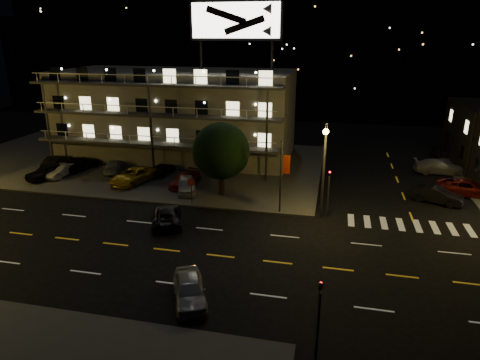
% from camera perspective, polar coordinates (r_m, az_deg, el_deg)
% --- Properties ---
extents(ground, '(140.00, 140.00, 0.00)m').
position_cam_1_polar(ground, '(30.77, -6.25, -9.65)').
color(ground, black).
rests_on(ground, ground).
extents(curb_nw, '(44.00, 24.00, 0.15)m').
position_cam_1_polar(curb_nw, '(53.05, -13.75, 2.43)').
color(curb_nw, '#3C3C39').
rests_on(curb_nw, ground).
extents(motel, '(28.00, 13.80, 18.10)m').
position_cam_1_polar(motel, '(53.72, -8.44, 8.75)').
color(motel, gray).
rests_on(motel, ground).
extents(hill_backdrop, '(120.00, 25.00, 24.00)m').
position_cam_1_polar(hill_backdrop, '(95.50, 3.73, 17.05)').
color(hill_backdrop, black).
rests_on(hill_backdrop, ground).
extents(streetlight_nc, '(0.44, 1.92, 8.00)m').
position_cam_1_polar(streetlight_nc, '(34.80, 11.15, 2.38)').
color(streetlight_nc, '#2D2D30').
rests_on(streetlight_nc, ground).
extents(signal_nw, '(0.20, 0.27, 4.60)m').
position_cam_1_polar(signal_nw, '(36.06, 11.74, -1.07)').
color(signal_nw, '#2D2D30').
rests_on(signal_nw, ground).
extents(signal_sw, '(0.20, 0.27, 4.60)m').
position_cam_1_polar(signal_sw, '(20.85, 10.46, -16.90)').
color(signal_sw, '#2D2D30').
rests_on(signal_sw, ground).
extents(banner_north, '(0.83, 0.16, 6.40)m').
position_cam_1_polar(banner_north, '(35.91, 5.58, 0.62)').
color(banner_north, '#2D2D30').
rests_on(banner_north, ground).
extents(stop_sign, '(0.91, 0.11, 2.61)m').
position_cam_1_polar(stop_sign, '(38.38, -6.52, -0.91)').
color(stop_sign, '#2D2D30').
rests_on(stop_sign, ground).
extents(tree, '(5.50, 5.30, 6.93)m').
position_cam_1_polar(tree, '(39.54, -2.60, 3.68)').
color(tree, black).
rests_on(tree, curb_nw).
extents(lot_car_0, '(3.51, 4.86, 1.54)m').
position_cam_1_polar(lot_car_0, '(49.40, -24.29, 1.07)').
color(lot_car_0, black).
rests_on(lot_car_0, curb_nw).
extents(lot_car_1, '(1.70, 4.00, 1.28)m').
position_cam_1_polar(lot_car_1, '(49.48, -22.71, 1.16)').
color(lot_car_1, '#9B9CA0').
rests_on(lot_car_1, curb_nw).
extents(lot_car_2, '(3.90, 5.86, 1.50)m').
position_cam_1_polar(lot_car_2, '(44.98, -14.07, 0.54)').
color(lot_car_2, gold).
rests_on(lot_car_2, curb_nw).
extents(lot_car_3, '(2.57, 4.62, 1.27)m').
position_cam_1_polar(lot_car_3, '(43.28, -7.33, 0.08)').
color(lot_car_3, '#5F0F0D').
rests_on(lot_car_3, curb_nw).
extents(lot_car_4, '(3.27, 4.76, 1.50)m').
position_cam_1_polar(lot_car_4, '(41.55, -7.12, -0.55)').
color(lot_car_4, '#9B9CA0').
rests_on(lot_car_4, curb_nw).
extents(lot_car_5, '(2.15, 4.71, 1.50)m').
position_cam_1_polar(lot_car_5, '(52.69, -23.18, 2.24)').
color(lot_car_5, black).
rests_on(lot_car_5, curb_nw).
extents(lot_car_6, '(3.49, 5.39, 1.38)m').
position_cam_1_polar(lot_car_6, '(51.50, -20.65, 2.13)').
color(lot_car_6, black).
rests_on(lot_car_6, curb_nw).
extents(lot_car_7, '(3.07, 4.76, 1.28)m').
position_cam_1_polar(lot_car_7, '(49.32, -16.43, 1.82)').
color(lot_car_7, '#9B9CA0').
rests_on(lot_car_7, curb_nw).
extents(lot_car_8, '(2.03, 3.88, 1.26)m').
position_cam_1_polar(lot_car_8, '(47.09, -10.27, 1.48)').
color(lot_car_8, black).
rests_on(lot_car_8, curb_nw).
extents(lot_car_9, '(1.85, 3.92, 1.24)m').
position_cam_1_polar(lot_car_9, '(46.45, -2.61, 1.52)').
color(lot_car_9, '#5F0F0D').
rests_on(lot_car_9, curb_nw).
extents(side_car_0, '(4.74, 3.07, 1.48)m').
position_cam_1_polar(side_car_0, '(42.85, 24.78, -1.84)').
color(side_car_0, black).
rests_on(side_car_0, ground).
extents(side_car_1, '(5.70, 3.09, 1.52)m').
position_cam_1_polar(side_car_1, '(46.16, 28.01, -0.89)').
color(side_car_1, '#5F0F0D').
rests_on(side_car_1, ground).
extents(side_car_2, '(5.35, 2.32, 1.53)m').
position_cam_1_polar(side_car_2, '(51.94, 25.03, 1.61)').
color(side_car_2, '#9B9CA0').
rests_on(side_car_2, ground).
extents(side_car_3, '(4.85, 2.95, 1.54)m').
position_cam_1_polar(side_car_3, '(59.01, 26.32, 3.34)').
color(side_car_3, black).
rests_on(side_car_3, ground).
extents(road_car_east, '(3.39, 4.71, 1.49)m').
position_cam_1_polar(road_car_east, '(25.51, -6.78, -14.28)').
color(road_car_east, '#9B9CA0').
rests_on(road_car_east, ground).
extents(road_car_west, '(3.87, 5.42, 1.37)m').
position_cam_1_polar(road_car_west, '(35.33, -9.68, -4.66)').
color(road_car_west, black).
rests_on(road_car_west, ground).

